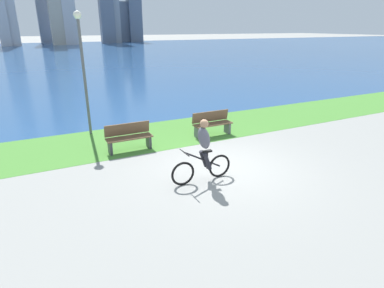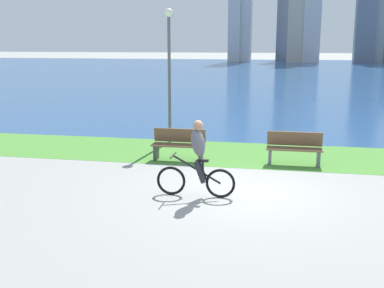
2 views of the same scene
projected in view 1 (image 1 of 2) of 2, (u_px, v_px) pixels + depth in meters
The scene contains 7 objects.
ground_plane at pixel (222, 167), 9.36m from camera, with size 300.00×300.00×0.00m, color gray.
grass_strip_bayside at pixel (172, 133), 12.41m from camera, with size 120.00×3.28×0.01m, color #478433.
bay_water_surface at pixel (61, 54), 47.41m from camera, with size 300.00×80.11×0.00m, color navy.
cyclist_lead at pixel (203, 151), 8.27m from camera, with size 1.74×0.52×1.69m.
bench_near_path at pixel (212, 124), 11.99m from camera, with size 1.50×0.47×0.90m.
bench_far_along_path at pixel (129, 137), 10.52m from camera, with size 1.50×0.47×0.90m.
lamppost_tall at pixel (82, 58), 11.35m from camera, with size 0.28×0.28×4.37m.
Camera 1 is at (-4.61, -7.25, 3.86)m, focal length 30.04 mm.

